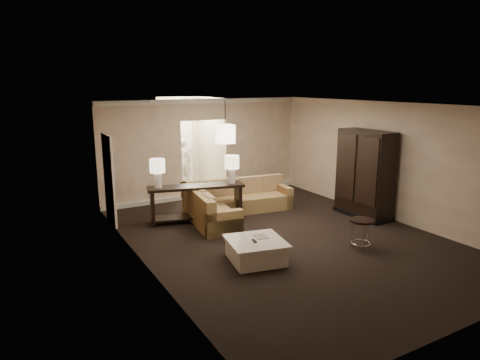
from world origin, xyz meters
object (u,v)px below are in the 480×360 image
drink_table (362,228)px  person (182,159)px  coffee_table (256,250)px  armoire (365,176)px  sectional_sofa (230,203)px  console_table (196,200)px

drink_table → person: (-1.08, 6.72, 0.43)m
coffee_table → drink_table: (2.16, -0.49, 0.22)m
coffee_table → armoire: bearing=15.7°
sectional_sofa → armoire: 3.35m
sectional_sofa → coffee_table: size_ratio=2.52×
sectional_sofa → console_table: 0.91m
sectional_sofa → console_table: (-0.89, 0.05, 0.19)m
console_table → person: person is taller
coffee_table → console_table: bearing=89.9°
sectional_sofa → armoire: (2.86, -1.61, 0.69)m
console_table → person: size_ratio=1.35×
sectional_sofa → coffee_table: 2.81m
armoire → person: armoire is taller
armoire → person: bearing=117.3°
console_table → person: (1.08, 3.52, 0.34)m
drink_table → person: size_ratio=0.35×
armoire → drink_table: armoire is taller
coffee_table → sectional_sofa: bearing=71.4°
coffee_table → person: (1.08, 6.23, 0.65)m
armoire → drink_table: (-1.59, -1.54, -0.59)m
console_table → armoire: (3.75, -1.66, 0.50)m
console_table → person: 3.70m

